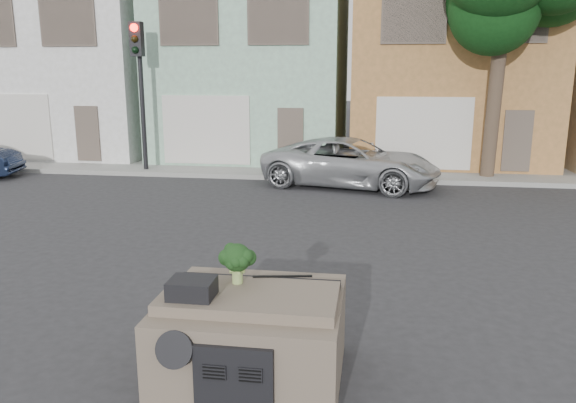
# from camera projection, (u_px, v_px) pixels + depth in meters

# --- Properties ---
(ground_plane) EXTENTS (120.00, 120.00, 0.00)m
(ground_plane) POSITION_uv_depth(u_px,v_px,m) (291.00, 284.00, 9.39)
(ground_plane) COLOR #303033
(ground_plane) RESTS_ON ground
(sidewalk) EXTENTS (40.00, 3.00, 0.15)m
(sidewalk) POSITION_uv_depth(u_px,v_px,m) (334.00, 172.00, 19.48)
(sidewalk) COLOR gray
(sidewalk) RESTS_ON ground
(townhouse_white) EXTENTS (7.20, 8.20, 7.55)m
(townhouse_white) POSITION_uv_depth(u_px,v_px,m) (87.00, 64.00, 24.09)
(townhouse_white) COLOR white
(townhouse_white) RESTS_ON ground
(townhouse_mint) EXTENTS (7.20, 8.20, 7.55)m
(townhouse_mint) POSITION_uv_depth(u_px,v_px,m) (257.00, 64.00, 23.01)
(townhouse_mint) COLOR #99C4A8
(townhouse_mint) RESTS_ON ground
(townhouse_tan) EXTENTS (7.20, 8.20, 7.55)m
(townhouse_tan) POSITION_uv_depth(u_px,v_px,m) (445.00, 63.00, 21.92)
(townhouse_tan) COLOR #AC7640
(townhouse_tan) RESTS_ON ground
(silver_pickup) EXTENTS (5.78, 3.60, 1.49)m
(silver_pickup) POSITION_uv_depth(u_px,v_px,m) (350.00, 186.00, 17.35)
(silver_pickup) COLOR #B9BBBF
(silver_pickup) RESTS_ON ground
(traffic_signal) EXTENTS (0.40, 0.40, 5.10)m
(traffic_signal) POSITION_uv_depth(u_px,v_px,m) (141.00, 99.00, 18.90)
(traffic_signal) COLOR black
(traffic_signal) RESTS_ON ground
(tree_near) EXTENTS (4.40, 4.00, 8.50)m
(tree_near) POSITION_uv_depth(u_px,v_px,m) (499.00, 45.00, 17.14)
(tree_near) COLOR #0F3611
(tree_near) RESTS_ON ground
(car_dashboard) EXTENTS (2.00, 1.80, 1.12)m
(car_dashboard) POSITION_uv_depth(u_px,v_px,m) (253.00, 334.00, 6.37)
(car_dashboard) COLOR #6C5E4E
(car_dashboard) RESTS_ON ground
(instrument_hump) EXTENTS (0.48, 0.38, 0.20)m
(instrument_hump) POSITION_uv_depth(u_px,v_px,m) (192.00, 288.00, 5.97)
(instrument_hump) COLOR black
(instrument_hump) RESTS_ON car_dashboard
(wiper_arm) EXTENTS (0.69, 0.15, 0.02)m
(wiper_arm) POSITION_uv_depth(u_px,v_px,m) (282.00, 276.00, 6.57)
(wiper_arm) COLOR black
(wiper_arm) RESTS_ON car_dashboard
(broccoli) EXTENTS (0.52, 0.52, 0.48)m
(broccoli) POSITION_uv_depth(u_px,v_px,m) (237.00, 263.00, 6.34)
(broccoli) COLOR black
(broccoli) RESTS_ON car_dashboard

